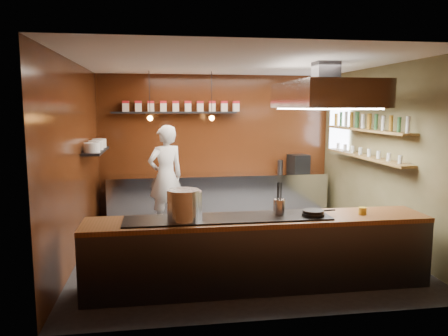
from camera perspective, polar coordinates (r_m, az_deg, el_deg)
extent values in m
plane|color=black|center=(7.37, 1.64, -10.35)|extent=(5.00, 5.00, 0.00)
plane|color=#331609|center=(9.50, -0.98, 3.05)|extent=(5.00, 0.00, 5.00)
plane|color=#331609|center=(7.05, -18.75, 0.90)|extent=(0.00, 5.00, 5.00)
plane|color=brown|center=(7.88, 19.90, 1.55)|extent=(0.00, 5.00, 5.00)
plane|color=silver|center=(7.03, 1.74, 13.55)|extent=(5.00, 5.00, 0.00)
plane|color=white|center=(9.35, 14.80, 5.16)|extent=(0.00, 1.00, 1.00)
cube|color=silver|center=(9.33, -0.70, -3.56)|extent=(4.60, 0.65, 0.90)
cube|color=#38383D|center=(5.75, 4.53, -11.21)|extent=(4.40, 0.70, 0.86)
cube|color=brown|center=(5.61, 4.58, -6.77)|extent=(4.40, 0.72, 0.06)
cube|color=black|center=(5.53, 0.51, -6.55)|extent=(2.60, 0.55, 0.02)
cube|color=black|center=(9.25, -6.45, 7.21)|extent=(2.60, 0.26, 0.04)
cube|color=black|center=(8.00, -16.39, 2.15)|extent=(0.30, 1.40, 0.04)
cube|color=olive|center=(8.04, 18.02, 4.76)|extent=(0.26, 2.80, 0.04)
cube|color=olive|center=(8.07, 17.88, 1.43)|extent=(0.26, 2.80, 0.04)
cube|color=#38383D|center=(6.98, 13.14, 12.15)|extent=(0.35, 0.35, 0.30)
cube|color=silver|center=(6.97, 13.05, 9.28)|extent=(1.20, 2.00, 0.40)
cube|color=white|center=(6.96, 13.00, 7.56)|extent=(1.00, 1.80, 0.02)
cylinder|color=black|center=(8.59, -9.71, 9.42)|extent=(0.01, 0.01, 0.90)
sphere|color=orange|center=(8.59, -9.64, 6.42)|extent=(0.10, 0.10, 0.10)
cylinder|color=black|center=(8.65, -1.62, 9.52)|extent=(0.01, 0.01, 0.90)
sphere|color=orange|center=(8.65, -1.61, 6.54)|extent=(0.10, 0.10, 0.10)
cube|color=beige|center=(9.27, -12.71, 7.71)|extent=(0.13, 0.13, 0.17)
cube|color=#A8141C|center=(9.27, -12.73, 8.39)|extent=(0.13, 0.13, 0.05)
cube|color=beige|center=(9.25, -11.12, 7.76)|extent=(0.13, 0.13, 0.17)
cube|color=#A8141C|center=(9.25, -11.14, 8.44)|extent=(0.13, 0.13, 0.05)
cube|color=beige|center=(9.25, -9.52, 7.80)|extent=(0.13, 0.13, 0.17)
cube|color=#A8141C|center=(9.25, -9.54, 8.48)|extent=(0.13, 0.13, 0.05)
cube|color=beige|center=(9.25, -7.92, 7.83)|extent=(0.13, 0.13, 0.17)
cube|color=#A8141C|center=(9.25, -7.94, 8.51)|extent=(0.13, 0.13, 0.05)
cube|color=beige|center=(9.25, -6.33, 7.86)|extent=(0.13, 0.13, 0.17)
cube|color=#A8141C|center=(9.25, -6.34, 8.54)|extent=(0.14, 0.13, 0.05)
cube|color=beige|center=(9.27, -4.73, 7.88)|extent=(0.13, 0.13, 0.17)
cube|color=#A8141C|center=(9.27, -4.74, 8.56)|extent=(0.14, 0.13, 0.05)
cube|color=beige|center=(9.29, -3.14, 7.90)|extent=(0.13, 0.13, 0.17)
cube|color=#A8141C|center=(9.29, -3.15, 8.58)|extent=(0.14, 0.13, 0.05)
cube|color=beige|center=(9.31, -1.56, 7.91)|extent=(0.13, 0.13, 0.17)
cube|color=#A8141C|center=(9.31, -1.57, 8.58)|extent=(0.14, 0.13, 0.05)
cube|color=beige|center=(9.35, 0.01, 7.91)|extent=(0.13, 0.13, 0.17)
cube|color=#A8141C|center=(9.35, 0.01, 8.58)|extent=(0.14, 0.13, 0.05)
cube|color=beige|center=(9.39, 1.56, 7.91)|extent=(0.13, 0.13, 0.17)
cube|color=#A8141C|center=(9.39, 1.57, 8.58)|extent=(0.14, 0.13, 0.05)
cylinder|color=silver|center=(7.54, -16.87, 2.57)|extent=(0.26, 0.26, 0.16)
cylinder|color=silver|center=(7.99, -16.41, 2.87)|extent=(0.26, 0.26, 0.16)
cylinder|color=silver|center=(8.43, -16.00, 3.14)|extent=(0.26, 0.26, 0.16)
cylinder|color=silver|center=(6.89, 22.89, 5.22)|extent=(0.06, 0.06, 0.24)
cylinder|color=#2D5933|center=(7.10, 21.90, 5.33)|extent=(0.06, 0.06, 0.24)
cylinder|color=#8C601E|center=(7.30, 20.96, 5.44)|extent=(0.06, 0.06, 0.24)
cylinder|color=silver|center=(7.51, 20.08, 5.54)|extent=(0.06, 0.06, 0.24)
cylinder|color=#2D5933|center=(7.72, 19.24, 5.63)|extent=(0.06, 0.06, 0.24)
cylinder|color=#8C601E|center=(7.93, 18.44, 5.72)|extent=(0.06, 0.06, 0.24)
cylinder|color=silver|center=(8.14, 17.69, 5.80)|extent=(0.06, 0.06, 0.24)
cylinder|color=#2D5933|center=(8.35, 16.97, 5.87)|extent=(0.06, 0.06, 0.24)
cylinder|color=#8C601E|center=(8.56, 16.29, 5.94)|extent=(0.06, 0.06, 0.24)
cylinder|color=silver|center=(8.78, 15.65, 6.01)|extent=(0.06, 0.06, 0.24)
cylinder|color=#2D5933|center=(9.00, 15.03, 6.07)|extent=(0.06, 0.06, 0.24)
cylinder|color=#8C601E|center=(9.21, 14.45, 6.13)|extent=(0.06, 0.06, 0.24)
cylinder|color=silver|center=(7.06, 22.03, 1.04)|extent=(0.07, 0.07, 0.13)
cylinder|color=silver|center=(7.34, 20.74, 1.35)|extent=(0.07, 0.07, 0.13)
cylinder|color=silver|center=(7.63, 19.54, 1.64)|extent=(0.07, 0.07, 0.13)
cylinder|color=silver|center=(7.92, 18.43, 1.90)|extent=(0.07, 0.07, 0.13)
cylinder|color=silver|center=(8.21, 17.39, 2.15)|extent=(0.07, 0.07, 0.13)
cylinder|color=silver|center=(8.51, 16.43, 2.38)|extent=(0.07, 0.07, 0.13)
cylinder|color=silver|center=(8.81, 15.54, 2.60)|extent=(0.07, 0.07, 0.13)
cylinder|color=silver|center=(9.10, 14.70, 2.79)|extent=(0.07, 0.07, 0.13)
cylinder|color=silver|center=(5.36, -5.34, -4.84)|extent=(0.45, 0.45, 0.38)
cylinder|color=#B8BAC0|center=(5.45, -4.81, -4.83)|extent=(0.42, 0.42, 0.34)
cylinder|color=silver|center=(5.70, 7.20, -5.04)|extent=(0.19, 0.19, 0.20)
cylinder|color=black|center=(5.72, 11.56, -5.94)|extent=(0.29, 0.29, 0.04)
cylinder|color=black|center=(5.71, 11.57, -5.59)|extent=(0.27, 0.27, 0.04)
cylinder|color=black|center=(5.82, 13.52, -5.39)|extent=(0.18, 0.05, 0.02)
cylinder|color=yellow|center=(6.02, 17.64, -5.36)|extent=(0.13, 0.13, 0.09)
cube|color=black|center=(9.66, 9.70, 0.59)|extent=(0.46, 0.45, 0.39)
imported|color=white|center=(8.48, -7.61, -1.11)|extent=(0.85, 0.73, 1.98)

